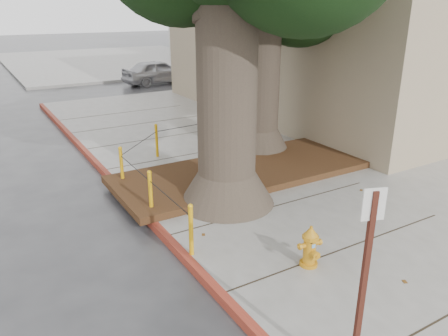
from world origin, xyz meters
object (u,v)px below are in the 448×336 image
object	(u,v)px
car_silver	(158,72)
car_red	(207,67)
fire_hydrant	(310,247)
signpost	(364,283)

from	to	relation	value
car_silver	car_red	distance (m)	3.71
car_silver	car_red	xyz separation A→B (m)	(3.60, 0.88, -0.08)
fire_hydrant	car_silver	distance (m)	19.16
car_silver	car_red	size ratio (longest dim) A/B	1.09
signpost	car_silver	xyz separation A→B (m)	(6.30, 20.54, -0.83)
fire_hydrant	car_silver	bearing A→B (deg)	81.63
signpost	car_silver	bearing A→B (deg)	93.38
signpost	car_silver	distance (m)	21.50
fire_hydrant	car_red	world-z (taller)	car_red
fire_hydrant	car_silver	size ratio (longest dim) A/B	0.18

